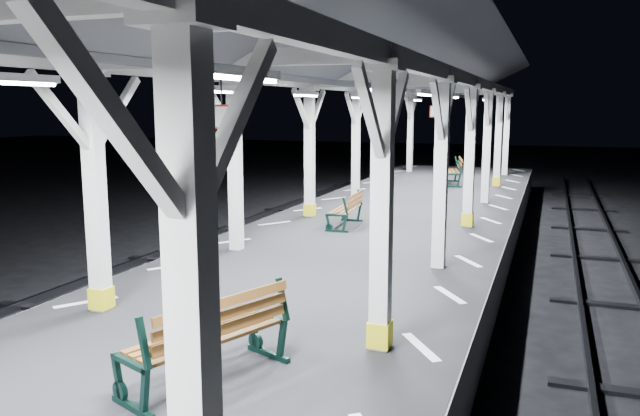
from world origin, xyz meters
The scene contains 4 objects.
canopy centered at (0.00, -0.02, 4.56)m, with size 5.40×49.00×4.65m.
bench_mid centered at (0.65, 0.48, 1.52)m, with size 1.27×1.91×0.97m.
bench_far centered at (-0.65, 9.03, 1.43)m, with size 0.66×1.53×0.81m.
bench_extra centered at (0.51, 18.01, 1.52)m, with size 1.01×1.89×0.97m.
Camera 1 is at (3.77, -4.78, 3.81)m, focal length 35.00 mm.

